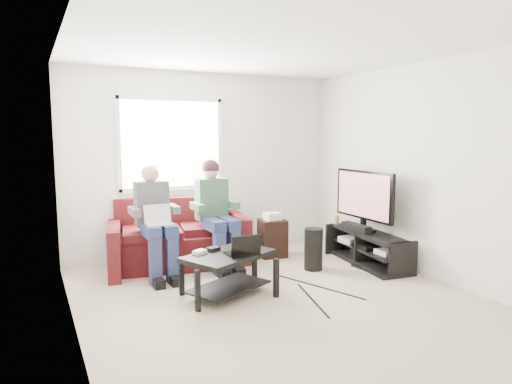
% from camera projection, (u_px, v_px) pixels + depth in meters
% --- Properties ---
extents(floor, '(4.50, 4.50, 0.00)m').
position_uv_depth(floor, '(283.00, 302.00, 4.76)').
color(floor, tan).
rests_on(floor, ground).
extents(ceiling, '(4.50, 4.50, 0.00)m').
position_uv_depth(ceiling, '(285.00, 45.00, 4.43)').
color(ceiling, white).
rests_on(ceiling, wall_back).
extents(wall_back, '(4.50, 0.00, 4.50)m').
position_uv_depth(wall_back, '(205.00, 164.00, 6.59)').
color(wall_back, silver).
rests_on(wall_back, floor).
extents(wall_front, '(4.50, 0.00, 4.50)m').
position_uv_depth(wall_front, '(482.00, 211.00, 2.60)').
color(wall_front, silver).
rests_on(wall_front, floor).
extents(wall_left, '(0.00, 4.50, 4.50)m').
position_uv_depth(wall_left, '(71.00, 188.00, 3.70)').
color(wall_left, silver).
rests_on(wall_left, floor).
extents(wall_right, '(0.00, 4.50, 4.50)m').
position_uv_depth(wall_right, '(427.00, 171.00, 5.49)').
color(wall_right, silver).
rests_on(wall_right, floor).
extents(window, '(1.48, 0.04, 1.28)m').
position_uv_depth(window, '(172.00, 144.00, 6.31)').
color(window, white).
rests_on(window, wall_back).
extents(sofa, '(2.02, 1.15, 0.87)m').
position_uv_depth(sofa, '(179.00, 241.00, 6.09)').
color(sofa, '#4E1315').
rests_on(sofa, floor).
extents(person_left, '(0.40, 0.71, 1.36)m').
position_uv_depth(person_left, '(155.00, 215.00, 5.56)').
color(person_left, navy).
rests_on(person_left, sofa).
extents(person_right, '(0.40, 0.71, 1.41)m').
position_uv_depth(person_right, '(215.00, 206.00, 5.93)').
color(person_right, navy).
rests_on(person_right, sofa).
extents(laptop_silver, '(0.36, 0.28, 0.24)m').
position_uv_depth(laptop_silver, '(159.00, 220.00, 5.39)').
color(laptop_silver, silver).
rests_on(laptop_silver, person_left).
extents(coffee_table, '(1.10, 0.91, 0.47)m').
position_uv_depth(coffee_table, '(228.00, 265.00, 4.88)').
color(coffee_table, black).
rests_on(coffee_table, floor).
extents(laptop_black, '(0.41, 0.38, 0.24)m').
position_uv_depth(laptop_black, '(242.00, 243.00, 4.83)').
color(laptop_black, black).
rests_on(laptop_black, coffee_table).
extents(controller_a, '(0.17, 0.15, 0.04)m').
position_uv_depth(controller_a, '(200.00, 252.00, 4.84)').
color(controller_a, silver).
rests_on(controller_a, coffee_table).
extents(controller_b, '(0.16, 0.14, 0.04)m').
position_uv_depth(controller_b, '(213.00, 249.00, 4.98)').
color(controller_b, black).
rests_on(controller_b, coffee_table).
extents(controller_c, '(0.16, 0.14, 0.04)m').
position_uv_depth(controller_c, '(248.00, 245.00, 5.13)').
color(controller_c, gray).
rests_on(controller_c, coffee_table).
extents(tv_stand, '(0.58, 1.39, 0.44)m').
position_uv_depth(tv_stand, '(367.00, 250.00, 6.10)').
color(tv_stand, black).
rests_on(tv_stand, floor).
extents(tv, '(0.12, 1.10, 0.81)m').
position_uv_depth(tv, '(364.00, 197.00, 6.10)').
color(tv, black).
rests_on(tv, tv_stand).
extents(soundbar, '(0.12, 0.50, 0.10)m').
position_uv_depth(soundbar, '(356.00, 228.00, 6.10)').
color(soundbar, black).
rests_on(soundbar, tv_stand).
extents(drink_cup, '(0.08, 0.08, 0.12)m').
position_uv_depth(drink_cup, '(336.00, 220.00, 6.59)').
color(drink_cup, '#A67047').
rests_on(drink_cup, tv_stand).
extents(console_white, '(0.30, 0.22, 0.06)m').
position_uv_depth(console_white, '(389.00, 252.00, 5.73)').
color(console_white, silver).
rests_on(console_white, tv_stand).
extents(console_grey, '(0.34, 0.26, 0.08)m').
position_uv_depth(console_grey, '(353.00, 239.00, 6.35)').
color(console_grey, gray).
rests_on(console_grey, tv_stand).
extents(console_black, '(0.38, 0.30, 0.07)m').
position_uv_depth(console_black, '(370.00, 245.00, 6.04)').
color(console_black, black).
rests_on(console_black, tv_stand).
extents(subwoofer, '(0.24, 0.24, 0.54)m').
position_uv_depth(subwoofer, '(313.00, 249.00, 5.85)').
color(subwoofer, black).
rests_on(subwoofer, floor).
extents(keyboard_floor, '(0.20, 0.51, 0.03)m').
position_uv_depth(keyboard_floor, '(369.00, 269.00, 5.86)').
color(keyboard_floor, black).
rests_on(keyboard_floor, floor).
extents(end_table, '(0.36, 0.36, 0.63)m').
position_uv_depth(end_table, '(272.00, 237.00, 6.49)').
color(end_table, black).
rests_on(end_table, floor).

